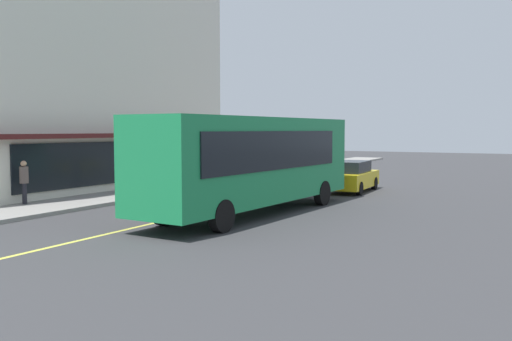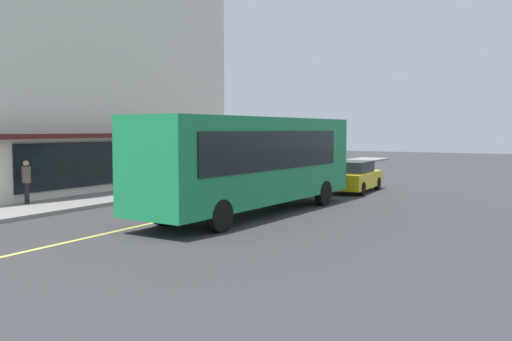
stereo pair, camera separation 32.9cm
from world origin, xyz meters
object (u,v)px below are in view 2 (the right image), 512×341
Objects in this scene: car_yellow at (354,177)px; pedestrian_near_storefront at (145,172)px; pedestrian_at_corner at (26,178)px; bus at (253,160)px.

pedestrian_near_storefront is (-6.63, 7.68, 0.38)m from car_yellow.
car_yellow is 10.15m from pedestrian_near_storefront.
car_yellow is at bearing -38.82° from pedestrian_at_corner.
pedestrian_at_corner is 1.05× the size of pedestrian_near_storefront.
pedestrian_at_corner is 5.30m from pedestrian_near_storefront.
pedestrian_at_corner is (-2.90, 8.64, -0.81)m from bus.
bus reaches higher than pedestrian_near_storefront.
bus is 2.57× the size of car_yellow.
pedestrian_near_storefront is (2.13, 6.94, -0.86)m from bus.
bus is 6.57× the size of pedestrian_at_corner.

